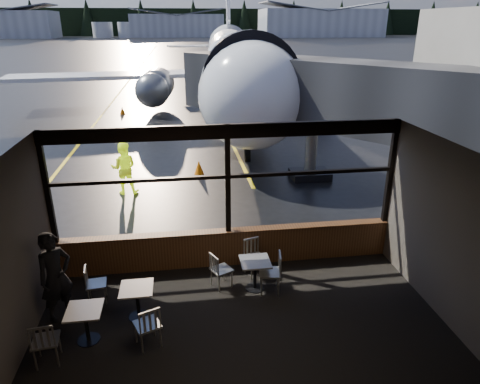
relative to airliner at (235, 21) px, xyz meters
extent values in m
plane|color=black|center=(-2.89, 99.29, -5.66)|extent=(520.00, 520.00, 0.00)
cube|color=black|center=(-2.89, -23.71, -5.65)|extent=(8.00, 6.00, 0.01)
cube|color=#38332D|center=(-2.89, -23.71, -2.16)|extent=(8.00, 6.00, 0.04)
cube|color=#49413A|center=(1.11, -23.71, -3.91)|extent=(0.04, 6.00, 3.50)
cube|color=#4B2B16|center=(-2.89, -20.71, -5.21)|extent=(8.00, 0.28, 0.90)
cube|color=black|center=(-2.89, -20.71, -2.31)|extent=(8.00, 0.18, 0.30)
cube|color=black|center=(-6.84, -20.71, -3.46)|extent=(0.12, 0.12, 2.60)
cube|color=black|center=(-2.89, -20.71, -3.46)|extent=(0.12, 0.12, 2.60)
cube|color=black|center=(1.06, -20.71, -3.46)|extent=(0.12, 0.12, 2.60)
cube|color=black|center=(-2.89, -20.71, -3.36)|extent=(8.00, 0.10, 0.08)
imported|color=black|center=(-6.48, -22.26, -4.72)|extent=(0.81, 0.80, 1.89)
imported|color=#BFF219|center=(-5.90, -15.45, -4.75)|extent=(0.90, 0.70, 1.81)
cone|color=#E94B07|center=(-3.26, -13.78, -5.39)|extent=(0.38, 0.38, 0.53)
cone|color=#E54607|center=(-7.59, -1.13, -5.42)|extent=(0.35, 0.35, 0.49)
cylinder|color=silver|center=(-32.89, 161.29, -2.66)|extent=(8.00, 8.00, 6.00)
cylinder|color=silver|center=(-22.89, 161.29, -2.66)|extent=(8.00, 8.00, 6.00)
cylinder|color=silver|center=(-12.89, 161.29, -2.66)|extent=(8.00, 8.00, 6.00)
cube|color=black|center=(-2.89, 189.29, 0.34)|extent=(360.00, 3.00, 12.00)
camera|label=1|loc=(-3.91, -29.85, -0.11)|focal=32.00mm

